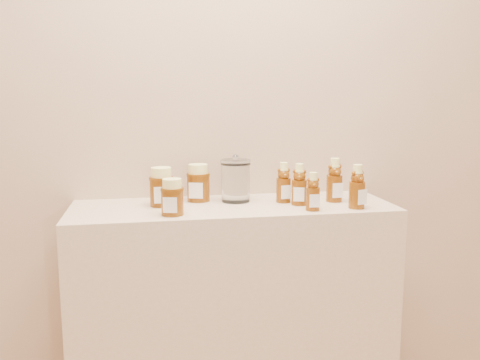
{
  "coord_description": "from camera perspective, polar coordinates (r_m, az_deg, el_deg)",
  "views": [
    {
      "loc": [
        -0.3,
        -0.28,
        1.31
      ],
      "look_at": [
        0.02,
        1.52,
        1.0
      ],
      "focal_mm": 38.0,
      "sensor_mm": 36.0,
      "label": 1
    }
  ],
  "objects": [
    {
      "name": "wall_back",
      "position": [
        2.05,
        -1.75,
        10.72
      ],
      "size": [
        3.5,
        0.02,
        2.7
      ],
      "primitive_type": "cube",
      "color": "tan",
      "rests_on": "ground"
    },
    {
      "name": "bear_bottle_front_right",
      "position": [
        1.88,
        13.02,
        -0.4
      ],
      "size": [
        0.08,
        0.08,
        0.18
      ],
      "primitive_type": null,
      "rotation": [
        0.0,
        0.0,
        0.34
      ],
      "color": "#572906",
      "rests_on": "display_table"
    },
    {
      "name": "honey_jar_front",
      "position": [
        1.75,
        -7.61,
        -1.9
      ],
      "size": [
        0.1,
        0.1,
        0.13
      ],
      "primitive_type": null,
      "rotation": [
        0.0,
        0.0,
        -0.25
      ],
      "color": "#572906",
      "rests_on": "display_table"
    },
    {
      "name": "honey_jar_back",
      "position": [
        1.97,
        -4.7,
        -0.3
      ],
      "size": [
        0.12,
        0.12,
        0.14
      ],
      "primitive_type": null,
      "rotation": [
        0.0,
        0.0,
        -0.32
      ],
      "color": "#572906",
      "rests_on": "display_table"
    },
    {
      "name": "bear_bottle_back_mid",
      "position": [
        1.91,
        6.68,
        -0.19
      ],
      "size": [
        0.08,
        0.08,
        0.18
      ],
      "primitive_type": null,
      "rotation": [
        0.0,
        0.0,
        -0.33
      ],
      "color": "#572906",
      "rests_on": "display_table"
    },
    {
      "name": "honey_jar_left",
      "position": [
        1.9,
        -8.81,
        -0.75
      ],
      "size": [
        0.09,
        0.09,
        0.14
      ],
      "primitive_type": null,
      "rotation": [
        0.0,
        0.0,
        -0.03
      ],
      "color": "#572906",
      "rests_on": "display_table"
    },
    {
      "name": "display_table",
      "position": [
        2.05,
        -0.77,
        -15.25
      ],
      "size": [
        1.2,
        0.4,
        0.9
      ],
      "primitive_type": "cube",
      "color": "#C3AA8E",
      "rests_on": "ground"
    },
    {
      "name": "bear_bottle_back_right",
      "position": [
        1.98,
        10.57,
        0.32
      ],
      "size": [
        0.07,
        0.07,
        0.19
      ],
      "primitive_type": null,
      "rotation": [
        0.0,
        0.0,
        0.09
      ],
      "color": "#572906",
      "rests_on": "display_table"
    },
    {
      "name": "glass_canister",
      "position": [
        1.95,
        -0.49,
        0.13
      ],
      "size": [
        0.15,
        0.15,
        0.18
      ],
      "primitive_type": null,
      "rotation": [
        0.0,
        0.0,
        0.32
      ],
      "color": "white",
      "rests_on": "display_table"
    },
    {
      "name": "bear_bottle_back_left",
      "position": [
        1.95,
        4.91,
        0.02
      ],
      "size": [
        0.07,
        0.07,
        0.17
      ],
      "primitive_type": null,
      "rotation": [
        0.0,
        0.0,
        0.1
      ],
      "color": "#572906",
      "rests_on": "display_table"
    },
    {
      "name": "bear_bottle_front_left",
      "position": [
        1.82,
        8.19,
        -1.0
      ],
      "size": [
        0.06,
        0.06,
        0.15
      ],
      "primitive_type": null,
      "rotation": [
        0.0,
        0.0,
        -0.08
      ],
      "color": "#572906",
      "rests_on": "display_table"
    }
  ]
}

